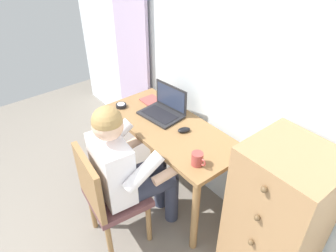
{
  "coord_description": "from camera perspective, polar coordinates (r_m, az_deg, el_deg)",
  "views": [
    {
      "loc": [
        1.29,
        0.59,
        2.15
      ],
      "look_at": [
        -0.18,
        1.76,
        0.84
      ],
      "focal_mm": 33.29,
      "sensor_mm": 36.0,
      "label": 1
    }
  ],
  "objects": [
    {
      "name": "notebook_pad",
      "position": [
        2.78,
        -2.88,
        4.5
      ],
      "size": [
        0.21,
        0.16,
        0.01
      ],
      "primitive_type": "cube",
      "rotation": [
        0.0,
        0.0,
        -0.02
      ],
      "color": "#994742",
      "rests_on": "desk"
    },
    {
      "name": "desk_clock",
      "position": [
        2.73,
        -8.58,
        3.74
      ],
      "size": [
        0.09,
        0.09,
        0.03
      ],
      "color": "black",
      "rests_on": "desk"
    },
    {
      "name": "person_seated",
      "position": [
        2.23,
        -7.26,
        -7.29
      ],
      "size": [
        0.57,
        0.61,
        1.18
      ],
      "color": "#33384C",
      "rests_on": "ground_plane"
    },
    {
      "name": "coffee_mug",
      "position": [
        2.08,
        5.43,
        -6.04
      ],
      "size": [
        0.12,
        0.08,
        0.09
      ],
      "color": "#9E3D38",
      "rests_on": "desk"
    },
    {
      "name": "dresser",
      "position": [
        2.15,
        19.24,
        -16.03
      ],
      "size": [
        0.5,
        0.5,
        1.1
      ],
      "color": "#9E754C",
      "rests_on": "ground_plane"
    },
    {
      "name": "curtain_panel",
      "position": [
        3.1,
        -6.77,
        15.45
      ],
      "size": [
        0.54,
        0.03,
        2.26
      ],
      "primitive_type": "cube",
      "color": "#B29EBC",
      "rests_on": "ground_plane"
    },
    {
      "name": "desk",
      "position": [
        2.53,
        0.35,
        -2.29
      ],
      "size": [
        1.21,
        0.54,
        0.74
      ],
      "color": "olive",
      "rests_on": "ground_plane"
    },
    {
      "name": "wall_back",
      "position": [
        2.25,
        11.81,
        10.55
      ],
      "size": [
        4.8,
        0.05,
        2.5
      ],
      "primitive_type": "cube",
      "color": "silver",
      "rests_on": "ground_plane"
    },
    {
      "name": "chair",
      "position": [
        2.31,
        -11.04,
        -12.21
      ],
      "size": [
        0.46,
        0.45,
        0.87
      ],
      "color": "brown",
      "rests_on": "ground_plane"
    },
    {
      "name": "laptop",
      "position": [
        2.58,
        -0.7,
        3.19
      ],
      "size": [
        0.37,
        0.29,
        0.24
      ],
      "color": "#232326",
      "rests_on": "desk"
    },
    {
      "name": "computer_mouse",
      "position": [
        2.39,
        2.95,
        -0.72
      ],
      "size": [
        0.09,
        0.11,
        0.03
      ],
      "primitive_type": "ellipsoid",
      "rotation": [
        0.0,
        0.0,
        -0.36
      ],
      "color": "black",
      "rests_on": "desk"
    }
  ]
}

